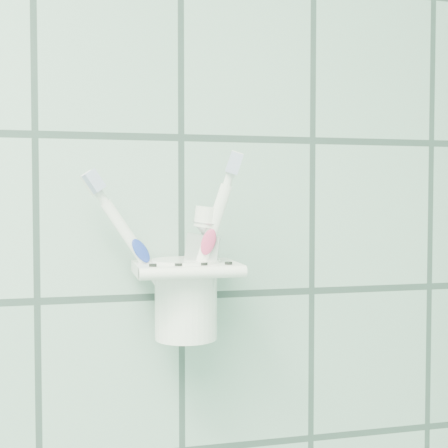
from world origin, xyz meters
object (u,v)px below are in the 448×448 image
object	(u,v)px
toothbrush_orange	(179,238)
toothbrush_blue	(187,237)
toothpaste_tube	(192,260)
cup	(186,295)
holder_bracket	(186,270)
toothbrush_pink	(191,236)

from	to	relation	value
toothbrush_orange	toothbrush_blue	bearing A→B (deg)	69.37
toothbrush_orange	toothpaste_tube	distance (m)	0.03
cup	toothbrush_orange	size ratio (longest dim) A/B	0.43
toothbrush_orange	toothpaste_tube	world-z (taller)	toothbrush_orange
toothbrush_orange	toothpaste_tube	xyz separation A→B (m)	(0.01, -0.00, -0.02)
holder_bracket	toothbrush_orange	distance (m)	0.04
holder_bracket	toothbrush_blue	size ratio (longest dim) A/B	0.56
cup	toothbrush_blue	xyz separation A→B (m)	(0.00, 0.01, 0.06)
holder_bracket	toothpaste_tube	bearing A→B (deg)	-43.14
toothbrush_pink	toothbrush_blue	distance (m)	0.01
cup	toothbrush_orange	distance (m)	0.06
toothpaste_tube	toothbrush_blue	bearing A→B (deg)	117.11
toothbrush_blue	cup	bearing A→B (deg)	-117.55
toothbrush_pink	toothbrush_orange	bearing A→B (deg)	-174.14
cup	toothpaste_tube	bearing A→B (deg)	-58.67
toothbrush_pink	toothbrush_blue	size ratio (longest dim) A/B	0.99
toothbrush_pink	toothpaste_tube	world-z (taller)	toothbrush_pink
toothbrush_pink	toothbrush_orange	xyz separation A→B (m)	(-0.02, -0.01, -0.00)
holder_bracket	toothbrush_orange	bearing A→B (deg)	-158.24
holder_bracket	toothbrush_orange	world-z (taller)	toothbrush_orange
toothbrush_blue	toothpaste_tube	world-z (taller)	toothbrush_blue
toothbrush_pink	toothbrush_blue	bearing A→B (deg)	78.72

